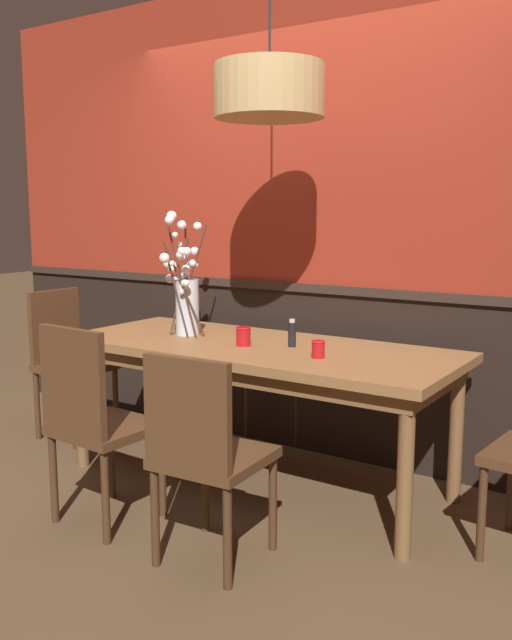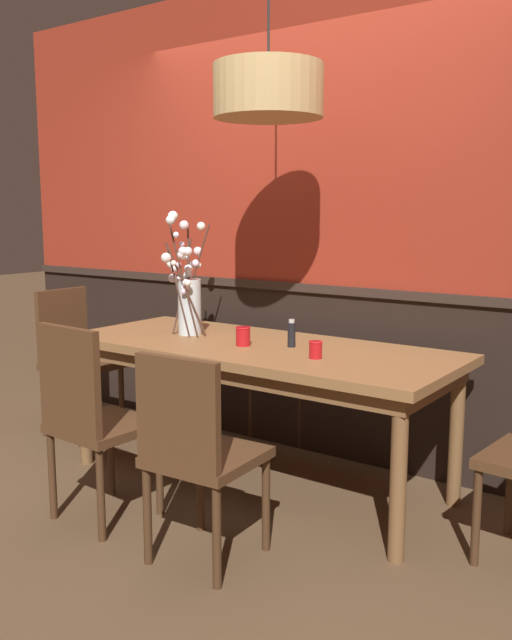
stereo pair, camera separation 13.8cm
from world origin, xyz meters
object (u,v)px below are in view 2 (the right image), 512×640
at_px(candle_holder_nearer_edge, 316,350).
at_px(chair_far_side_right, 384,368).
at_px(condiment_bottle, 292,334).
at_px(dining_table, 256,359).
at_px(vase_with_blossoms, 188,294).
at_px(chair_head_west_end, 74,354).
at_px(chair_near_side_left, 91,414).
at_px(candle_holder_nearer_center, 243,336).
at_px(pendant_lamp, 268,92).
at_px(chair_near_side_right, 196,448).
at_px(chair_far_side_left, 295,353).

bearing_deg(candle_holder_nearer_edge, chair_far_side_right, 96.20).
relative_size(chair_far_side_right, condiment_bottle, 6.21).
relative_size(dining_table, candle_holder_nearer_edge, 25.35).
xyz_separation_m(chair_far_side_right, vase_with_blossoms, (-0.81, -0.86, 0.48)).
relative_size(chair_head_west_end, chair_far_side_right, 1.06).
xyz_separation_m(chair_near_side_left, candle_holder_nearer_edge, (0.78, 0.71, 0.28)).
xyz_separation_m(dining_table, vase_with_blossoms, (-0.48, 0.01, 0.31)).
xyz_separation_m(chair_far_side_right, candle_holder_nearer_center, (-0.36, -0.95, 0.30)).
bearing_deg(condiment_bottle, pendant_lamp, -115.94).
bearing_deg(candle_holder_nearer_edge, chair_head_west_end, 176.43).
relative_size(dining_table, chair_far_side_right, 2.38).
relative_size(chair_near_side_right, chair_near_side_left, 0.95).
bearing_deg(chair_head_west_end, pendant_lamp, -2.74).
height_order(chair_near_side_right, candle_holder_nearer_center, chair_near_side_right).
bearing_deg(vase_with_blossoms, candle_holder_nearer_edge, -8.28).
bearing_deg(chair_far_side_left, chair_head_west_end, -144.66).
bearing_deg(candle_holder_nearer_center, candle_holder_nearer_edge, -5.88).
xyz_separation_m(vase_with_blossoms, candle_holder_nearer_center, (0.45, -0.09, -0.18)).
bearing_deg(dining_table, chair_far_side_right, 69.30).
bearing_deg(vase_with_blossoms, condiment_bottle, 2.98).
distance_m(chair_far_side_left, pendant_lamp, 1.79).
xyz_separation_m(chair_far_side_right, candle_holder_nearer_edge, (0.11, -0.99, 0.29)).
bearing_deg(chair_far_side_right, vase_with_blossoms, -133.35).
relative_size(dining_table, condiment_bottle, 14.76).
bearing_deg(chair_near_side_right, chair_head_west_end, 154.60).
relative_size(vase_with_blossoms, condiment_bottle, 4.82).
distance_m(dining_table, chair_near_side_left, 0.92).
distance_m(vase_with_blossoms, pendant_lamp, 1.20).
relative_size(chair_head_west_end, candle_holder_nearer_edge, 11.35).
distance_m(chair_near_side_left, candle_holder_nearer_edge, 1.09).
distance_m(chair_far_side_left, candle_holder_nearer_edge, 1.23).
relative_size(chair_near_side_left, chair_far_side_left, 1.00).
bearing_deg(dining_table, chair_near_side_left, -112.20).
bearing_deg(chair_far_side_left, dining_table, -71.21).
bearing_deg(pendant_lamp, vase_with_blossoms, 171.51).
bearing_deg(dining_table, candle_holder_nearer_center, -111.43).
relative_size(dining_table, chair_far_side_left, 2.23).
bearing_deg(dining_table, chair_far_side_left, 108.79).
xyz_separation_m(chair_near_side_right, vase_with_blossoms, (-0.80, 0.86, 0.49)).
xyz_separation_m(chair_near_side_right, chair_far_side_left, (-0.60, 1.69, 0.03)).
bearing_deg(chair_far_side_right, chair_near_side_left, -111.44).
height_order(dining_table, candle_holder_nearer_edge, candle_holder_nearer_edge).
distance_m(dining_table, chair_head_west_end, 1.48).
bearing_deg(chair_near_side_left, candle_holder_nearer_center, 67.72).
height_order(dining_table, chair_near_side_right, chair_near_side_right).
xyz_separation_m(chair_head_west_end, pendant_lamp, (1.60, -0.08, 1.49)).
xyz_separation_m(chair_near_side_right, candle_holder_nearer_center, (-0.34, 0.78, 0.31)).
bearing_deg(candle_holder_nearer_edge, dining_table, 164.30).
height_order(dining_table, chair_near_side_left, chair_near_side_left).
bearing_deg(chair_near_side_right, condiment_bottle, 97.69).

